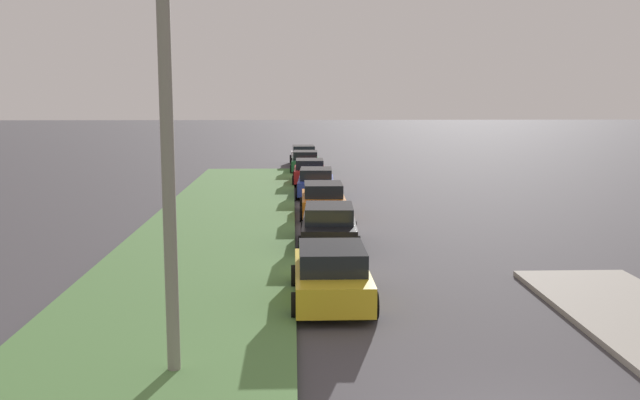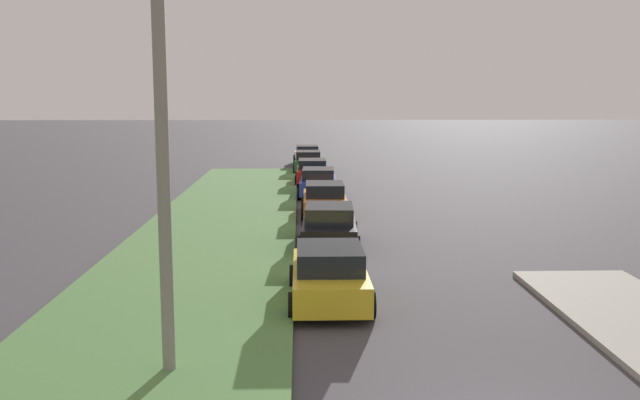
% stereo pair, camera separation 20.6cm
% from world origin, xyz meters
% --- Properties ---
extents(grass_median, '(60.00, 6.00, 0.12)m').
position_xyz_m(grass_median, '(10.00, 6.39, 0.06)').
color(grass_median, '#517F42').
rests_on(grass_median, ground).
extents(parked_car_yellow, '(4.30, 2.03, 1.47)m').
position_xyz_m(parked_car_yellow, '(7.46, 2.50, 0.72)').
color(parked_car_yellow, gold).
rests_on(parked_car_yellow, ground).
extents(parked_car_black, '(4.38, 2.17, 1.47)m').
position_xyz_m(parked_car_black, '(14.18, 2.23, 0.72)').
color(parked_car_black, black).
rests_on(parked_car_black, ground).
extents(parked_car_orange, '(4.32, 2.05, 1.47)m').
position_xyz_m(parked_car_orange, '(20.47, 2.16, 0.72)').
color(parked_car_orange, orange).
rests_on(parked_car_orange, ground).
extents(parked_car_blue, '(4.37, 2.16, 1.47)m').
position_xyz_m(parked_car_blue, '(26.73, 2.27, 0.72)').
color(parked_car_blue, '#23389E').
rests_on(parked_car_blue, ground).
extents(parked_car_red, '(4.33, 2.08, 1.47)m').
position_xyz_m(parked_car_red, '(32.11, 2.48, 0.72)').
color(parked_car_red, red).
rests_on(parked_car_red, ground).
extents(parked_car_green, '(4.35, 2.11, 1.47)m').
position_xyz_m(parked_car_green, '(38.58, 2.61, 0.72)').
color(parked_car_green, '#1E6B38').
rests_on(parked_car_green, ground).
extents(parked_car_white, '(4.35, 2.12, 1.47)m').
position_xyz_m(parked_car_white, '(44.11, 2.66, 0.72)').
color(parked_car_white, silver).
rests_on(parked_car_white, ground).
extents(streetlight, '(0.38, 2.87, 7.50)m').
position_xyz_m(streetlight, '(2.92, 5.32, 4.39)').
color(streetlight, gray).
rests_on(streetlight, ground).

